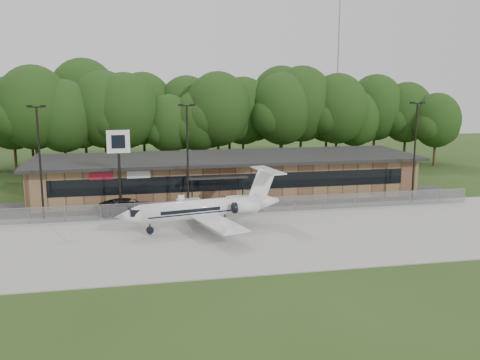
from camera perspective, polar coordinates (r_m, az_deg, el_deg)
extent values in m
plane|color=#2E3F16|center=(36.17, 5.36, -9.36)|extent=(160.00, 160.00, 0.00)
cube|color=#9E9B93|center=(43.49, 2.30, -5.81)|extent=(64.00, 18.00, 0.08)
cube|color=#383835|center=(54.36, -0.59, -2.47)|extent=(50.00, 9.00, 0.06)
cube|color=olive|center=(58.30, -1.43, 0.39)|extent=(40.00, 10.00, 4.00)
cube|color=black|center=(53.39, -0.49, -0.22)|extent=(36.00, 0.08, 1.60)
cube|color=black|center=(57.47, -1.35, 2.42)|extent=(41.00, 11.50, 0.30)
cube|color=black|center=(52.36, -2.51, 0.33)|extent=(6.00, 1.60, 0.20)
cube|color=#B8162E|center=(52.30, -14.60, 0.43)|extent=(2.20, 0.06, 0.70)
cube|color=silver|center=(52.22, -10.77, 0.57)|extent=(2.20, 0.06, 0.70)
cube|color=gray|center=(49.90, 0.39, -2.81)|extent=(46.00, 0.03, 1.50)
cube|color=gray|center=(49.74, 0.39, -1.97)|extent=(46.00, 0.04, 0.04)
cylinder|color=gray|center=(86.64, 10.36, 10.54)|extent=(0.20, 0.20, 25.00)
cylinder|color=black|center=(50.18, -20.53, 1.53)|extent=(0.18, 0.18, 10.00)
cube|color=black|center=(49.70, -20.91, 7.29)|extent=(1.20, 0.12, 0.12)
cube|color=black|center=(49.78, -21.55, 7.33)|extent=(0.45, 0.30, 0.22)
cube|color=black|center=(49.61, -20.29, 7.41)|extent=(0.45, 0.30, 0.22)
cylinder|color=black|center=(49.80, -5.60, 2.09)|extent=(0.18, 0.18, 10.00)
cube|color=black|center=(49.31, -5.71, 7.90)|extent=(1.20, 0.12, 0.12)
cube|color=black|center=(49.25, -6.35, 7.97)|extent=(0.45, 0.30, 0.22)
cube|color=black|center=(49.37, -5.07, 8.00)|extent=(0.45, 0.30, 0.22)
cylinder|color=black|center=(56.92, 18.12, 2.68)|extent=(0.18, 0.18, 10.00)
cube|color=black|center=(56.50, 18.41, 7.76)|extent=(1.20, 0.12, 0.12)
cube|color=black|center=(56.22, 17.92, 7.84)|extent=(0.45, 0.30, 0.22)
cube|color=black|center=(56.77, 18.90, 7.81)|extent=(0.45, 0.30, 0.22)
cylinder|color=white|center=(44.53, -4.31, -3.22)|extent=(10.19, 3.48, 1.61)
cone|color=white|center=(43.11, -11.98, -3.88)|extent=(2.28, 1.96, 1.61)
cone|color=white|center=(46.71, 2.86, -2.36)|extent=(2.48, 2.00, 1.61)
cube|color=white|center=(41.77, -2.22, -4.77)|extent=(3.32, 6.35, 0.12)
cube|color=white|center=(47.86, -4.98, -2.81)|extent=(3.32, 6.35, 0.12)
cylinder|color=white|center=(44.59, 0.62, -2.97)|extent=(2.35, 1.31, 0.91)
cylinder|color=white|center=(46.85, -0.58, -2.30)|extent=(2.35, 1.31, 0.91)
cube|color=white|center=(46.19, 2.32, -0.65)|extent=(2.46, 0.61, 3.03)
cube|color=white|center=(46.22, 3.01, 0.94)|extent=(2.16, 4.79, 0.10)
cube|color=black|center=(43.17, -11.08, -3.45)|extent=(1.22, 1.38, 0.50)
cube|color=black|center=(45.45, -2.11, -4.68)|extent=(1.25, 2.52, 0.70)
cylinder|color=black|center=(43.81, -9.57, -5.41)|extent=(0.71, 0.71, 0.22)
imported|color=#272729|center=(50.44, -11.83, -2.86)|extent=(6.04, 3.69, 1.56)
cylinder|color=black|center=(50.05, -12.72, 0.49)|extent=(0.23, 0.23, 7.52)
cube|color=silver|center=(49.62, -12.86, 4.02)|extent=(2.08, 0.32, 2.07)
cube|color=black|center=(49.49, -12.86, 4.00)|extent=(1.22, 0.09, 1.22)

